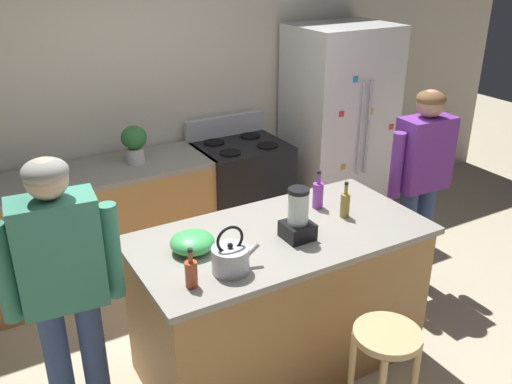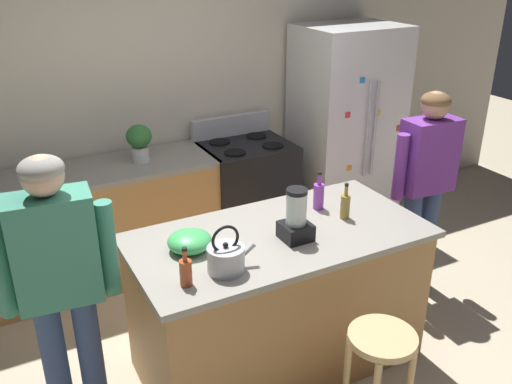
# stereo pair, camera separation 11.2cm
# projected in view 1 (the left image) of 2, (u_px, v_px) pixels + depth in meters

# --- Properties ---
(ground_plane) EXTENTS (14.00, 14.00, 0.00)m
(ground_plane) POSITION_uv_depth(u_px,v_px,m) (278.00, 358.00, 3.71)
(ground_plane) COLOR beige
(back_wall) EXTENTS (8.00, 0.10, 2.70)m
(back_wall) POSITION_uv_depth(u_px,v_px,m) (159.00, 96.00, 4.70)
(back_wall) COLOR beige
(back_wall) RESTS_ON ground_plane
(kitchen_island) EXTENTS (1.79, 0.90, 0.95)m
(kitchen_island) POSITION_uv_depth(u_px,v_px,m) (280.00, 299.00, 3.51)
(kitchen_island) COLOR #B7844C
(kitchen_island) RESTS_ON ground_plane
(back_counter_run) EXTENTS (2.00, 0.64, 0.95)m
(back_counter_run) POSITION_uv_depth(u_px,v_px,m) (89.00, 229.00, 4.38)
(back_counter_run) COLOR #B7844C
(back_counter_run) RESTS_ON ground_plane
(refrigerator) EXTENTS (0.90, 0.73, 1.89)m
(refrigerator) POSITION_uv_depth(u_px,v_px,m) (338.00, 128.00, 5.23)
(refrigerator) COLOR silver
(refrigerator) RESTS_ON ground_plane
(stove_range) EXTENTS (0.76, 0.65, 1.13)m
(stove_range) POSITION_uv_depth(u_px,v_px,m) (241.00, 194.00, 4.97)
(stove_range) COLOR black
(stove_range) RESTS_ON ground_plane
(person_by_island_left) EXTENTS (0.60, 0.26, 1.66)m
(person_by_island_left) POSITION_uv_depth(u_px,v_px,m) (64.00, 282.00, 2.73)
(person_by_island_left) COLOR #384C7A
(person_by_island_left) RESTS_ON ground_plane
(person_by_sink_right) EXTENTS (0.59, 0.24, 1.60)m
(person_by_sink_right) POSITION_uv_depth(u_px,v_px,m) (421.00, 173.00, 4.12)
(person_by_sink_right) COLOR #384C7A
(person_by_sink_right) RESTS_ON ground_plane
(bar_stool) EXTENTS (0.36, 0.36, 0.70)m
(bar_stool) POSITION_uv_depth(u_px,v_px,m) (385.00, 356.00, 2.94)
(bar_stool) COLOR tan
(bar_stool) RESTS_ON ground_plane
(potted_plant) EXTENTS (0.20, 0.20, 0.30)m
(potted_plant) POSITION_uv_depth(u_px,v_px,m) (134.00, 142.00, 4.31)
(potted_plant) COLOR silver
(potted_plant) RESTS_ON back_counter_run
(blender_appliance) EXTENTS (0.17, 0.17, 0.32)m
(blender_appliance) POSITION_uv_depth(u_px,v_px,m) (298.00, 218.00, 3.21)
(blender_appliance) COLOR black
(blender_appliance) RESTS_ON kitchen_island
(bottle_cooking_sauce) EXTENTS (0.06, 0.06, 0.22)m
(bottle_cooking_sauce) POSITION_uv_depth(u_px,v_px,m) (191.00, 273.00, 2.77)
(bottle_cooking_sauce) COLOR #B24C26
(bottle_cooking_sauce) RESTS_ON kitchen_island
(bottle_vinegar) EXTENTS (0.06, 0.06, 0.24)m
(bottle_vinegar) POSITION_uv_depth(u_px,v_px,m) (345.00, 204.00, 3.48)
(bottle_vinegar) COLOR olive
(bottle_vinegar) RESTS_ON kitchen_island
(bottle_soda) EXTENTS (0.07, 0.07, 0.26)m
(bottle_soda) POSITION_uv_depth(u_px,v_px,m) (318.00, 194.00, 3.60)
(bottle_soda) COLOR purple
(bottle_soda) RESTS_ON kitchen_island
(mixing_bowl) EXTENTS (0.25, 0.25, 0.11)m
(mixing_bowl) POSITION_uv_depth(u_px,v_px,m) (192.00, 242.00, 3.10)
(mixing_bowl) COLOR #3FB259
(mixing_bowl) RESTS_ON kitchen_island
(tea_kettle) EXTENTS (0.28, 0.20, 0.27)m
(tea_kettle) POSITION_uv_depth(u_px,v_px,m) (231.00, 258.00, 2.90)
(tea_kettle) COLOR #B7BABF
(tea_kettle) RESTS_ON kitchen_island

